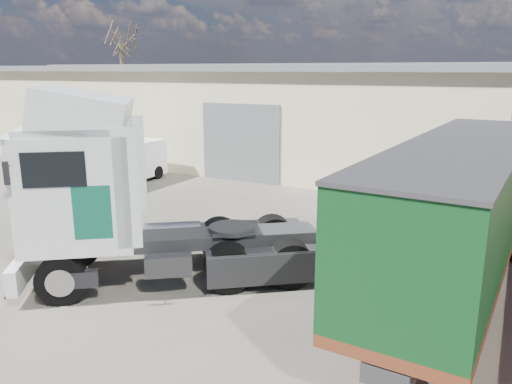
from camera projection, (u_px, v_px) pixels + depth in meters
The scene contains 8 objects.
ground at pixel (127, 257), 13.92m from camera, with size 120.00×120.00×0.00m, color #2B2923.
warehouse at pixel (232, 111), 29.74m from camera, with size 30.60×12.60×5.42m.
bare_tree at pixel (120, 31), 37.36m from camera, with size 4.00×4.00×9.60m.
tractor_unit at pixel (122, 202), 12.01m from camera, with size 7.15×6.35×4.76m.
box_trailer at pixel (461, 202), 11.30m from camera, with size 2.92×10.88×3.58m.
panel_van at pixel (117, 164), 22.55m from camera, with size 1.91×4.53×1.84m.
orange_skip at pixel (83, 150), 27.57m from camera, with size 2.91×1.98×1.73m.
gravel_heap at pixel (61, 181), 21.18m from camera, with size 6.49×5.77×1.08m.
Camera 1 is at (9.31, -9.88, 5.10)m, focal length 35.00 mm.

